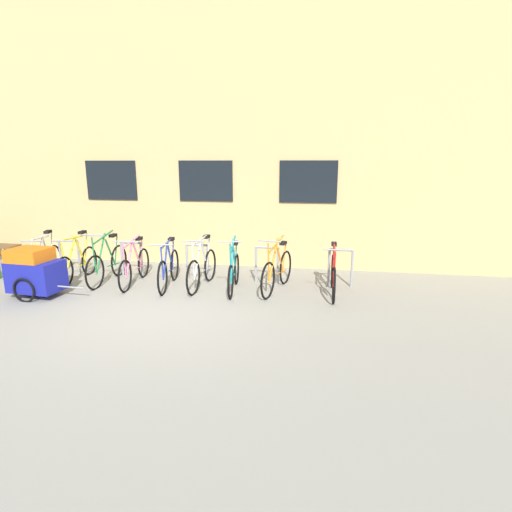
{
  "coord_description": "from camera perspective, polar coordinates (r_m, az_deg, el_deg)",
  "views": [
    {
      "loc": [
        2.78,
        -6.13,
        2.45
      ],
      "look_at": [
        1.47,
        1.6,
        0.64
      ],
      "focal_mm": 28.28,
      "sensor_mm": 36.0,
      "label": 1
    }
  ],
  "objects": [
    {
      "name": "bicycle_blue",
      "position": [
        8.32,
        -12.24,
        -1.75
      ],
      "size": [
        0.44,
        1.67,
        0.99
      ],
      "color": "black",
      "rests_on": "ground"
    },
    {
      "name": "storefront_building",
      "position": [
        12.46,
        -3.45,
        17.02
      ],
      "size": [
        28.0,
        5.61,
        6.64
      ],
      "color": "tan",
      "rests_on": "ground"
    },
    {
      "name": "bicycle_orange",
      "position": [
        7.9,
        3.03,
        -2.15
      ],
      "size": [
        0.53,
        1.72,
        1.1
      ],
      "color": "black",
      "rests_on": "ground"
    },
    {
      "name": "bicycle_green",
      "position": [
        9.01,
        -20.27,
        -1.03
      ],
      "size": [
        0.44,
        1.72,
        1.11
      ],
      "color": "black",
      "rests_on": "ground"
    },
    {
      "name": "bicycle_pink",
      "position": [
        8.69,
        -16.78,
        -1.42
      ],
      "size": [
        0.44,
        1.71,
        1.02
      ],
      "color": "black",
      "rests_on": "ground"
    },
    {
      "name": "bicycle_white",
      "position": [
        9.53,
        -27.66,
        -0.99
      ],
      "size": [
        0.55,
        1.65,
        1.07
      ],
      "color": "black",
      "rests_on": "ground"
    },
    {
      "name": "bike_trailer",
      "position": [
        8.56,
        -28.79,
        -1.94
      ],
      "size": [
        1.47,
        0.73,
        0.94
      ],
      "color": "navy",
      "rests_on": "ground"
    },
    {
      "name": "bicycle_red",
      "position": [
        7.81,
        10.87,
        -2.65
      ],
      "size": [
        0.44,
        1.67,
        0.99
      ],
      "color": "black",
      "rests_on": "ground"
    },
    {
      "name": "bicycle_teal",
      "position": [
        7.91,
        -3.17,
        -2.28
      ],
      "size": [
        0.44,
        1.6,
        1.09
      ],
      "color": "black",
      "rests_on": "ground"
    },
    {
      "name": "bicycle_yellow",
      "position": [
        9.36,
        -23.95,
        -0.97
      ],
      "size": [
        0.44,
        1.65,
        1.04
      ],
      "color": "black",
      "rests_on": "ground"
    },
    {
      "name": "bike_rack",
      "position": [
        8.68,
        -8.31,
        -0.33
      ],
      "size": [
        6.51,
        0.05,
        0.78
      ],
      "color": "gray",
      "rests_on": "ground"
    },
    {
      "name": "bicycle_silver",
      "position": [
        8.17,
        -7.63,
        -1.75
      ],
      "size": [
        0.44,
        1.68,
        1.06
      ],
      "color": "black",
      "rests_on": "ground"
    },
    {
      "name": "ground_plane",
      "position": [
        7.16,
        -13.98,
        -7.39
      ],
      "size": [
        42.0,
        42.0,
        0.0
      ],
      "primitive_type": "plane",
      "color": "gray"
    }
  ]
}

